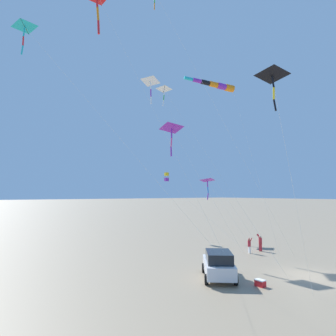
# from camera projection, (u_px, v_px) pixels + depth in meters

# --- Properties ---
(ground_plane) EXTENTS (600.00, 600.00, 0.00)m
(ground_plane) POSITION_uv_depth(u_px,v_px,m) (309.00, 276.00, 20.80)
(ground_plane) COLOR gray
(parked_car) EXTENTS (4.51, 4.13, 1.85)m
(parked_car) POSITION_uv_depth(u_px,v_px,m) (219.00, 264.00, 20.22)
(parked_car) COLOR silver
(parked_car) RESTS_ON ground_plane
(cooler_box) EXTENTS (0.62, 0.42, 0.42)m
(cooler_box) POSITION_uv_depth(u_px,v_px,m) (260.00, 283.00, 18.47)
(cooler_box) COLOR red
(cooler_box) RESTS_ON ground_plane
(person_adult_flyer) EXTENTS (0.60, 0.54, 1.71)m
(person_adult_flyer) POSITION_uv_depth(u_px,v_px,m) (260.00, 242.00, 29.86)
(person_adult_flyer) COLOR #B72833
(person_adult_flyer) RESTS_ON ground_plane
(person_child_green_jacket) EXTENTS (0.51, 0.44, 1.50)m
(person_child_green_jacket) POSITION_uv_depth(u_px,v_px,m) (249.00, 245.00, 28.81)
(person_child_green_jacket) COLOR silver
(person_child_green_jacket) RESTS_ON ground_plane
(kite_delta_striped_overhead) EXTENTS (7.74, 1.95, 7.85)m
(kite_delta_striped_overhead) POSITION_uv_depth(u_px,v_px,m) (207.00, 180.00, 38.04)
(kite_delta_striped_overhead) COLOR purple
(kite_delta_striped_overhead) RESTS_ON ground_plane
(kite_delta_long_streamer_right) EXTENTS (9.28, 4.56, 14.83)m
(kite_delta_long_streamer_right) POSITION_uv_depth(u_px,v_px,m) (164.00, 90.00, 25.14)
(kite_delta_long_streamer_right) COLOR white
(kite_delta_long_streamer_right) RESTS_ON ground_plane
(kite_box_green_low_center) EXTENTS (11.89, 1.93, 8.59)m
(kite_box_green_low_center) POSITION_uv_depth(u_px,v_px,m) (167.00, 177.00, 39.91)
(kite_box_green_low_center) COLOR yellow
(kite_box_green_low_center) RESTS_ON ground_plane
(kite_delta_long_streamer_left) EXTENTS (2.37, 6.36, 11.17)m
(kite_delta_long_streamer_left) POSITION_uv_depth(u_px,v_px,m) (272.00, 77.00, 12.90)
(kite_delta_long_streamer_left) COLOR black
(kite_delta_long_streamer_left) RESTS_ON ground_plane
(kite_delta_checkered_midright) EXTENTS (2.19, 15.47, 15.35)m
(kite_delta_checkered_midright) POSITION_uv_depth(u_px,v_px,m) (26.00, 29.00, 16.71)
(kite_delta_checkered_midright) COLOR #1EB7C6
(kite_delta_checkered_midright) RESTS_ON ground_plane
(kite_delta_blue_topmost) EXTENTS (13.38, 7.08, 21.33)m
(kite_delta_blue_topmost) POSITION_uv_depth(u_px,v_px,m) (150.00, 82.00, 39.88)
(kite_delta_blue_topmost) COLOR white
(kite_delta_blue_topmost) RESTS_ON ground_plane
(kite_delta_orange_high_right) EXTENTS (5.49, 6.62, 13.01)m
(kite_delta_orange_high_right) POSITION_uv_depth(u_px,v_px,m) (172.00, 128.00, 30.55)
(kite_delta_orange_high_right) COLOR purple
(kite_delta_orange_high_right) RESTS_ON ground_plane
(kite_windsock_yellow_midlevel) EXTENTS (5.91, 6.99, 17.78)m
(kite_windsock_yellow_midlevel) POSITION_uv_depth(u_px,v_px,m) (216.00, 85.00, 31.63)
(kite_windsock_yellow_midlevel) COLOR orange
(kite_windsock_yellow_midlevel) RESTS_ON ground_plane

